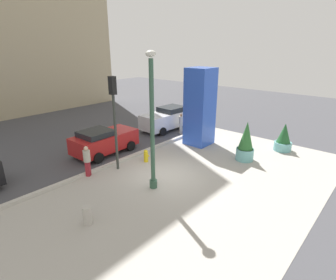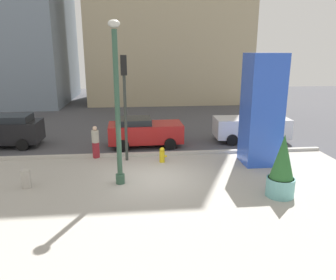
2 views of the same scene
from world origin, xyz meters
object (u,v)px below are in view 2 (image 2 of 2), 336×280
fire_hydrant (162,155)px  lamp_post (117,109)px  art_pillar_blue (262,110)px  car_curb_east (5,131)px  pedestrian_on_sidewalk (260,133)px  car_curb_west (144,131)px  traffic_light_far_side (125,92)px  car_passing_lane (252,126)px  potted_plant_mid_plaza (282,169)px  concrete_bollard (26,179)px  pedestrian_by_curb (95,140)px

fire_hydrant → lamp_post: bearing=-128.1°
lamp_post → art_pillar_blue: bearing=16.4°
art_pillar_blue → car_curb_east: 13.75m
car_curb_east → pedestrian_on_sidewalk: size_ratio=2.52×
art_pillar_blue → car_curb_east: (-13.02, 4.08, -1.64)m
pedestrian_on_sidewalk → lamp_post: bearing=-150.4°
car_curb_west → traffic_light_far_side: bearing=-111.2°
car_curb_east → car_passing_lane: (14.08, -0.24, -0.01)m
potted_plant_mid_plaza → car_curb_west: potted_plant_mid_plaza is taller
potted_plant_mid_plaza → traffic_light_far_side: bearing=140.5°
potted_plant_mid_plaza → pedestrian_on_sidewalk: size_ratio=1.49×
concrete_bollard → traffic_light_far_side: 5.69m
pedestrian_by_curb → traffic_light_far_side: bearing=-18.2°
lamp_post → car_curb_east: 9.13m
art_pillar_blue → traffic_light_far_side: (-6.26, 1.00, 0.80)m
car_curb_west → car_curb_east: bearing=175.2°
lamp_post → car_curb_east: size_ratio=1.57×
traffic_light_far_side → pedestrian_by_curb: (-1.53, 0.50, -2.44)m
traffic_light_far_side → pedestrian_by_curb: size_ratio=3.05×
traffic_light_far_side → car_curb_east: traffic_light_far_side is taller
traffic_light_far_side → pedestrian_on_sidewalk: 7.72m
art_pillar_blue → pedestrian_by_curb: size_ratio=3.11×
potted_plant_mid_plaza → pedestrian_by_curb: 8.90m
potted_plant_mid_plaza → car_curb_east: potted_plant_mid_plaza is taller
concrete_bollard → pedestrian_by_curb: 4.20m
car_passing_lane → pedestrian_on_sidewalk: (-0.12, -1.55, -0.03)m
traffic_light_far_side → car_curb_west: bearing=68.8°
concrete_bollard → car_curb_west: car_curb_west is taller
fire_hydrant → pedestrian_on_sidewalk: 5.80m
fire_hydrant → art_pillar_blue: bearing=-6.4°
art_pillar_blue → car_passing_lane: art_pillar_blue is taller
potted_plant_mid_plaza → art_pillar_blue: bearing=81.3°
concrete_bollard → potted_plant_mid_plaza: bearing=-10.3°
pedestrian_on_sidewalk → potted_plant_mid_plaza: bearing=-104.0°
art_pillar_blue → car_passing_lane: size_ratio=1.17×
fire_hydrant → pedestrian_on_sidewalk: pedestrian_on_sidewalk is taller
car_curb_west → pedestrian_on_sidewalk: (6.25, -1.14, 0.04)m
art_pillar_blue → pedestrian_by_curb: (-7.79, 1.51, -1.64)m
fire_hydrant → concrete_bollard: 6.07m
potted_plant_mid_plaza → lamp_post: bearing=163.2°
pedestrian_by_curb → art_pillar_blue: bearing=-10.9°
car_passing_lane → lamp_post: bearing=-142.6°
art_pillar_blue → fire_hydrant: 5.09m
lamp_post → traffic_light_far_side: lamp_post is taller
potted_plant_mid_plaza → car_passing_lane: potted_plant_mid_plaza is taller
pedestrian_by_curb → car_curb_east: bearing=153.8°
concrete_bollard → car_curb_east: bearing=115.7°
potted_plant_mid_plaza → car_curb_west: (-4.76, 7.13, -0.25)m
lamp_post → art_pillar_blue: 6.76m
pedestrian_by_curb → car_curb_west: bearing=38.0°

